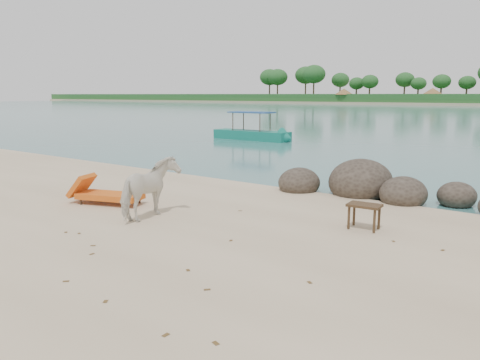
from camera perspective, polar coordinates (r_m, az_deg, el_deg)
The scene contains 6 objects.
boulders at distance 14.25m, azimuth 15.69°, elevation -0.84°, with size 6.48×2.98×1.40m.
cow at distance 11.27m, azimuth -10.93°, elevation -1.19°, with size 0.77×1.69×1.43m, color silver.
side_table at distance 10.57m, azimuth 14.87°, elevation -4.52°, with size 0.70×0.45×0.56m, color #312013, non-canonical shape.
lounge_chair at distance 13.04m, azimuth -15.57°, elevation -1.55°, with size 2.19×0.77×0.66m, color orange, non-canonical shape.
boat_near at distance 31.36m, azimuth 1.40°, elevation 7.77°, with size 6.18×1.39×3.01m, color #106D5D, non-canonical shape.
dead_leaves at distance 8.32m, azimuth -7.26°, elevation -10.35°, with size 8.10×6.19×0.00m.
Camera 1 is at (5.91, -6.47, 2.94)m, focal length 35.00 mm.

